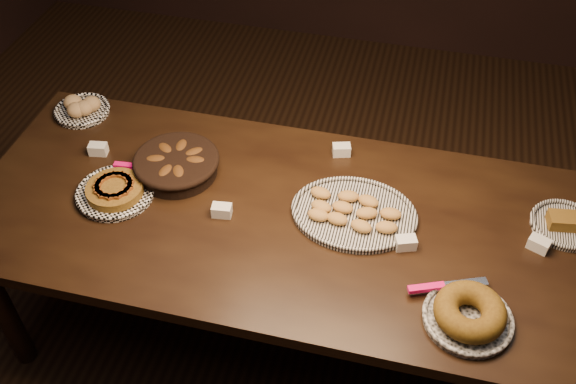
% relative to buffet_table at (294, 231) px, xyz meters
% --- Properties ---
extents(ground, '(5.00, 5.00, 0.00)m').
position_rel_buffet_table_xyz_m(ground, '(0.00, 0.00, -0.68)').
color(ground, black).
rests_on(ground, ground).
extents(buffet_table, '(2.40, 1.00, 0.75)m').
position_rel_buffet_table_xyz_m(buffet_table, '(0.00, 0.00, 0.00)').
color(buffet_table, black).
rests_on(buffet_table, ground).
extents(apple_tart_plate, '(0.35, 0.31, 0.06)m').
position_rel_buffet_table_xyz_m(apple_tart_plate, '(-0.67, -0.05, 0.10)').
color(apple_tart_plate, white).
rests_on(apple_tart_plate, buffet_table).
extents(madeleine_platter, '(0.45, 0.37, 0.05)m').
position_rel_buffet_table_xyz_m(madeleine_platter, '(0.21, 0.05, 0.09)').
color(madeleine_platter, black).
rests_on(madeleine_platter, buffet_table).
extents(bundt_cake_plate, '(0.34, 0.31, 0.09)m').
position_rel_buffet_table_xyz_m(bundt_cake_plate, '(0.63, -0.30, 0.11)').
color(bundt_cake_plate, black).
rests_on(bundt_cake_plate, buffet_table).
extents(croissant_basket, '(0.33, 0.33, 0.08)m').
position_rel_buffet_table_xyz_m(croissant_basket, '(-0.49, 0.12, 0.12)').
color(croissant_basket, black).
rests_on(croissant_basket, buffet_table).
extents(bread_roll_plate, '(0.24, 0.24, 0.07)m').
position_rel_buffet_table_xyz_m(bread_roll_plate, '(-1.02, 0.38, 0.10)').
color(bread_roll_plate, white).
rests_on(bread_roll_plate, buffet_table).
extents(loaf_plate, '(0.24, 0.24, 0.06)m').
position_rel_buffet_table_xyz_m(loaf_plate, '(0.94, 0.18, 0.09)').
color(loaf_plate, black).
rests_on(loaf_plate, buffet_table).
extents(tent_cards, '(1.76, 0.49, 0.04)m').
position_rel_buffet_table_xyz_m(tent_cards, '(0.05, 0.10, 0.10)').
color(tent_cards, white).
rests_on(tent_cards, buffet_table).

